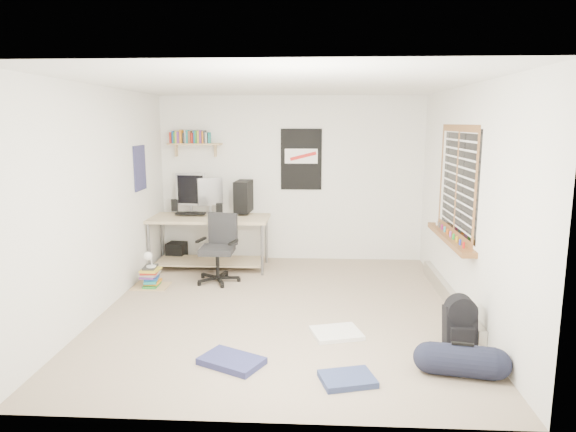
# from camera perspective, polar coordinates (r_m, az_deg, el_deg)

# --- Properties ---
(floor) EXTENTS (4.00, 4.50, 0.01)m
(floor) POSITION_cam_1_polar(r_m,az_deg,el_deg) (5.95, -0.70, -10.37)
(floor) COLOR gray
(floor) RESTS_ON ground
(ceiling) EXTENTS (4.00, 4.50, 0.01)m
(ceiling) POSITION_cam_1_polar(r_m,az_deg,el_deg) (5.58, -0.76, 14.50)
(ceiling) COLOR white
(ceiling) RESTS_ON ground
(back_wall) EXTENTS (4.00, 0.01, 2.50)m
(back_wall) POSITION_cam_1_polar(r_m,az_deg,el_deg) (7.86, 0.38, 4.14)
(back_wall) COLOR silver
(back_wall) RESTS_ON ground
(left_wall) EXTENTS (0.01, 4.50, 2.50)m
(left_wall) POSITION_cam_1_polar(r_m,az_deg,el_deg) (6.10, -19.87, 1.71)
(left_wall) COLOR silver
(left_wall) RESTS_ON ground
(right_wall) EXTENTS (0.01, 4.50, 2.50)m
(right_wall) POSITION_cam_1_polar(r_m,az_deg,el_deg) (5.85, 19.28, 1.40)
(right_wall) COLOR silver
(right_wall) RESTS_ON ground
(desk) EXTENTS (1.87, 1.38, 0.78)m
(desk) POSITION_cam_1_polar(r_m,az_deg,el_deg) (7.56, -8.69, -3.04)
(desk) COLOR #CBBA8C
(desk) RESTS_ON floor
(monitor_left) EXTENTS (0.45, 0.15, 0.48)m
(monitor_left) POSITION_cam_1_polar(r_m,az_deg,el_deg) (7.82, -10.75, 2.26)
(monitor_left) COLOR #A5A6AA
(monitor_left) RESTS_ON desk
(monitor_right) EXTENTS (0.38, 0.25, 0.41)m
(monitor_right) POSITION_cam_1_polar(r_m,az_deg,el_deg) (7.76, -8.64, 2.01)
(monitor_right) COLOR #9B9CA0
(monitor_right) RESTS_ON desk
(pc_tower) EXTENTS (0.25, 0.46, 0.47)m
(pc_tower) POSITION_cam_1_polar(r_m,az_deg,el_deg) (7.67, -4.97, 2.19)
(pc_tower) COLOR black
(pc_tower) RESTS_ON desk
(keyboard) EXTENTS (0.44, 0.16, 0.02)m
(keyboard) POSITION_cam_1_polar(r_m,az_deg,el_deg) (7.63, -10.76, 0.31)
(keyboard) COLOR black
(keyboard) RESTS_ON desk
(speaker_left) EXTENTS (0.12, 0.12, 0.18)m
(speaker_left) POSITION_cam_1_polar(r_m,az_deg,el_deg) (7.91, -12.51, 1.17)
(speaker_left) COLOR black
(speaker_left) RESTS_ON desk
(speaker_right) EXTENTS (0.11, 0.11, 0.19)m
(speaker_right) POSITION_cam_1_polar(r_m,az_deg,el_deg) (7.35, -7.64, 0.68)
(speaker_right) COLOR black
(speaker_right) RESTS_ON desk
(office_chair) EXTENTS (0.72, 0.72, 0.91)m
(office_chair) POSITION_cam_1_polar(r_m,az_deg,el_deg) (6.86, -7.88, -3.33)
(office_chair) COLOR black
(office_chair) RESTS_ON floor
(wall_shelf) EXTENTS (0.80, 0.22, 0.24)m
(wall_shelf) POSITION_cam_1_polar(r_m,az_deg,el_deg) (7.91, -10.31, 7.86)
(wall_shelf) COLOR tan
(wall_shelf) RESTS_ON back_wall
(poster_back_wall) EXTENTS (0.62, 0.03, 0.92)m
(poster_back_wall) POSITION_cam_1_polar(r_m,az_deg,el_deg) (7.81, 1.48, 6.30)
(poster_back_wall) COLOR black
(poster_back_wall) RESTS_ON back_wall
(poster_left_wall) EXTENTS (0.02, 0.42, 0.60)m
(poster_left_wall) POSITION_cam_1_polar(r_m,az_deg,el_deg) (7.18, -16.14, 5.14)
(poster_left_wall) COLOR navy
(poster_left_wall) RESTS_ON left_wall
(window) EXTENTS (0.10, 1.50, 1.26)m
(window) POSITION_cam_1_polar(r_m,az_deg,el_deg) (6.10, 18.12, 3.71)
(window) COLOR brown
(window) RESTS_ON right_wall
(baseboard_heater) EXTENTS (0.08, 2.50, 0.18)m
(baseboard_heater) POSITION_cam_1_polar(r_m,az_deg,el_deg) (6.39, 17.47, -8.49)
(baseboard_heater) COLOR #B7B2A8
(baseboard_heater) RESTS_ON floor
(backpack) EXTENTS (0.29, 0.24, 0.39)m
(backpack) POSITION_cam_1_polar(r_m,az_deg,el_deg) (5.23, 18.54, -11.55)
(backpack) COLOR black
(backpack) RESTS_ON floor
(duffel_bag) EXTENTS (0.32, 0.32, 0.53)m
(duffel_bag) POSITION_cam_1_polar(r_m,az_deg,el_deg) (4.69, 18.73, -14.93)
(duffel_bag) COLOR black
(duffel_bag) RESTS_ON floor
(tshirt) EXTENTS (0.56, 0.51, 0.04)m
(tshirt) POSITION_cam_1_polar(r_m,az_deg,el_deg) (5.30, 5.41, -12.82)
(tshirt) COLOR silver
(tshirt) RESTS_ON floor
(jeans_a) EXTENTS (0.63, 0.55, 0.06)m
(jeans_a) POSITION_cam_1_polar(r_m,az_deg,el_deg) (4.72, -6.29, -15.72)
(jeans_a) COLOR navy
(jeans_a) RESTS_ON floor
(jeans_b) EXTENTS (0.50, 0.43, 0.05)m
(jeans_b) POSITION_cam_1_polar(r_m,az_deg,el_deg) (4.45, 6.62, -17.56)
(jeans_b) COLOR navy
(jeans_b) RESTS_ON floor
(book_stack) EXTENTS (0.58, 0.52, 0.33)m
(book_stack) POSITION_cam_1_polar(r_m,az_deg,el_deg) (6.91, -15.02, -6.41)
(book_stack) COLOR brown
(book_stack) RESTS_ON floor
(desk_lamp) EXTENTS (0.17, 0.23, 0.20)m
(desk_lamp) POSITION_cam_1_polar(r_m,az_deg,el_deg) (6.82, -15.00, -4.62)
(desk_lamp) COLOR silver
(desk_lamp) RESTS_ON book_stack
(subwoofer) EXTENTS (0.29, 0.29, 0.30)m
(subwoofer) POSITION_cam_1_polar(r_m,az_deg,el_deg) (8.07, -12.26, -3.94)
(subwoofer) COLOR black
(subwoofer) RESTS_ON floor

